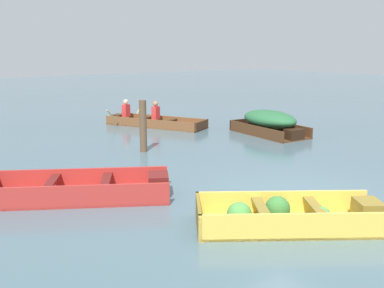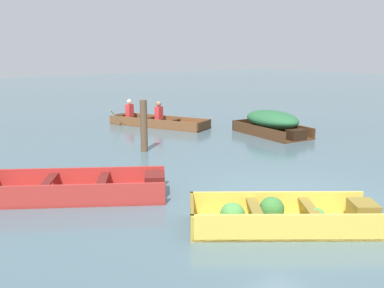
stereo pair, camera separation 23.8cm
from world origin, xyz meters
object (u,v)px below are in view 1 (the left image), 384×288
at_px(skiff_dark_varnish_mid_moored, 270,121).
at_px(dinghy_yellow_foreground, 289,216).
at_px(rowboat_wooden_brown_with_crew, 151,121).
at_px(skiff_red_near_moored, 88,190).
at_px(mooring_post, 143,126).

bearing_deg(skiff_dark_varnish_mid_moored, dinghy_yellow_foreground, -135.56).
bearing_deg(rowboat_wooden_brown_with_crew, skiff_red_near_moored, -130.96).
bearing_deg(rowboat_wooden_brown_with_crew, skiff_dark_varnish_mid_moored, -60.31).
xyz_separation_m(skiff_red_near_moored, rowboat_wooden_brown_with_crew, (4.97, 5.73, 0.03)).
bearing_deg(mooring_post, dinghy_yellow_foreground, -98.61).
distance_m(dinghy_yellow_foreground, skiff_dark_varnish_mid_moored, 7.32).
xyz_separation_m(rowboat_wooden_brown_with_crew, mooring_post, (-2.28, -3.25, 0.51)).
height_order(skiff_red_near_moored, mooring_post, mooring_post).
distance_m(skiff_dark_varnish_mid_moored, rowboat_wooden_brown_with_crew, 4.25).
height_order(dinghy_yellow_foreground, mooring_post, mooring_post).
distance_m(dinghy_yellow_foreground, mooring_post, 5.65).
height_order(dinghy_yellow_foreground, rowboat_wooden_brown_with_crew, rowboat_wooden_brown_with_crew).
bearing_deg(dinghy_yellow_foreground, skiff_dark_varnish_mid_moored, 44.44).
bearing_deg(mooring_post, rowboat_wooden_brown_with_crew, 54.95).
distance_m(dinghy_yellow_foreground, skiff_red_near_moored, 3.59).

